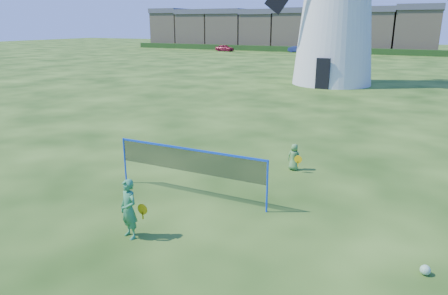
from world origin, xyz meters
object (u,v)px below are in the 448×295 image
player_girl (129,209)px  car_right (297,49)px  badminton_net (190,161)px  play_ball (425,270)px  car_left (225,48)px  player_boy (294,157)px

player_girl → car_right: (-16.50, 68.46, -0.21)m
player_girl → car_right: player_girl is taller
car_right → badminton_net: bearing=-167.8°
player_girl → badminton_net: bearing=108.6°
car_right → play_ball: bearing=-162.9°
play_ball → car_right: bearing=109.1°
car_left → play_ball: bearing=-146.2°
badminton_net → player_boy: badminton_net is taller
play_ball → car_left: 73.30m
player_girl → player_boy: bearing=91.0°
player_girl → play_ball: bearing=31.8°
player_boy → player_girl: bearing=72.8°
badminton_net → car_left: bearing=115.6°
car_left → car_right: car_left is taller
player_girl → play_ball: player_girl is taller
badminton_net → car_left: badminton_net is taller
badminton_net → player_girl: 2.89m
car_right → car_left: bearing=102.1°
badminton_net → player_boy: bearing=60.5°
badminton_net → car_right: bearing=104.1°
car_left → player_girl: bearing=-151.4°
badminton_net → play_ball: size_ratio=22.95×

